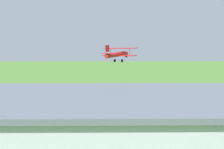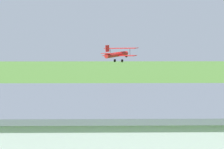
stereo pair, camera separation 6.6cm
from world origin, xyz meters
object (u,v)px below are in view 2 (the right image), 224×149
object	(u,v)px
car_yellow	(192,113)
person_crossing_taxiway	(83,109)
biplane	(118,54)
hangar	(96,129)
person_near_hangar_door	(84,112)
car_blue	(38,113)

from	to	relation	value
car_yellow	person_crossing_taxiway	bearing A→B (deg)	-13.50
biplane	person_crossing_taxiway	size ratio (longest dim) A/B	4.81
person_crossing_taxiway	hangar	bearing A→B (deg)	98.18
hangar	person_crossing_taxiway	xyz separation A→B (m)	(2.60, -18.11, -2.05)
car_yellow	person_crossing_taxiway	xyz separation A→B (m)	(14.78, -3.55, -0.07)
hangar	person_near_hangar_door	xyz separation A→B (m)	(2.27, -16.07, -2.01)
car_blue	person_crossing_taxiway	distance (m)	6.34
person_near_hangar_door	hangar	bearing A→B (deg)	98.04
person_near_hangar_door	person_crossing_taxiway	distance (m)	2.07
car_yellow	car_blue	bearing A→B (deg)	-2.73
person_crossing_taxiway	person_near_hangar_door	bearing A→B (deg)	99.26
biplane	person_near_hangar_door	xyz separation A→B (m)	(5.48, 20.13, -7.79)
car_blue	person_near_hangar_door	distance (m)	6.16
hangar	car_blue	size ratio (longest dim) A/B	6.09
person_near_hangar_door	biplane	bearing A→B (deg)	-105.24
biplane	person_crossing_taxiway	distance (m)	20.55
person_near_hangar_door	person_crossing_taxiway	xyz separation A→B (m)	(0.33, -2.04, -0.04)
car_yellow	car_blue	size ratio (longest dim) A/B	1.01
person_crossing_taxiway	car_yellow	bearing A→B (deg)	166.50
hangar	person_near_hangar_door	world-z (taller)	hangar
car_blue	person_near_hangar_door	size ratio (longest dim) A/B	2.66
biplane	car_yellow	bearing A→B (deg)	112.50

